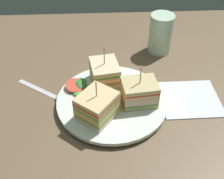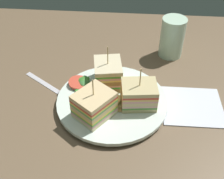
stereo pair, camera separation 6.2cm
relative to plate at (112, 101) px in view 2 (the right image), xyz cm
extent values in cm
cube|color=brown|center=(0.00, 0.00, -1.88)|extent=(125.20, 91.85, 1.80)
cylinder|color=white|center=(0.00, 0.00, -0.62)|extent=(15.57, 15.57, 0.73)
cylinder|color=white|center=(0.00, 0.00, 0.19)|extent=(25.11, 25.11, 0.89)
cube|color=beige|center=(1.44, -5.80, 1.15)|extent=(7.37, 8.42, 1.02)
cube|color=#B2844C|center=(0.84, -2.17, 1.15)|extent=(6.07, 1.29, 1.02)
cube|color=green|center=(1.44, -5.80, 1.93)|extent=(7.37, 8.42, 0.54)
cube|color=#F0A6A2|center=(1.44, -5.80, 2.47)|extent=(7.37, 8.42, 0.54)
cube|color=beige|center=(1.44, -5.80, 3.24)|extent=(7.37, 8.42, 1.02)
cube|color=#9E7242|center=(0.84, -2.17, 3.24)|extent=(6.07, 1.29, 1.02)
cube|color=#EEC864|center=(1.44, -5.80, 4.02)|extent=(7.37, 8.42, 0.54)
cube|color=pink|center=(1.44, -5.80, 4.56)|extent=(7.37, 8.42, 0.54)
cube|color=#469233|center=(1.44, -5.80, 5.09)|extent=(7.37, 8.42, 0.54)
cube|color=beige|center=(1.44, -5.80, 5.87)|extent=(7.37, 8.42, 1.02)
cylinder|color=tan|center=(1.44, -5.80, 8.62)|extent=(0.24, 0.24, 4.48)
cube|color=beige|center=(3.33, 4.96, 1.13)|extent=(9.78, 9.95, 0.99)
cube|color=#9E7242|center=(1.07, 2.06, 1.13)|extent=(5.25, 4.17, 0.99)
cube|color=pink|center=(3.33, 4.96, 1.86)|extent=(9.78, 9.95, 0.47)
cube|color=#60AE3E|center=(3.33, 4.96, 2.33)|extent=(9.78, 9.95, 0.47)
cube|color=yellow|center=(3.33, 4.96, 2.80)|extent=(9.78, 9.95, 0.47)
cube|color=#DFBB81|center=(3.33, 4.96, 3.53)|extent=(9.78, 9.95, 0.99)
cube|color=#B2844C|center=(1.07, 2.06, 3.53)|extent=(5.25, 4.17, 0.99)
cube|color=#55A44D|center=(3.33, 4.96, 4.26)|extent=(9.78, 9.95, 0.47)
cube|color=#FDD953|center=(3.33, 4.96, 4.73)|extent=(9.78, 9.95, 0.47)
cube|color=#DB3F30|center=(3.33, 4.96, 5.20)|extent=(9.78, 9.95, 0.47)
cube|color=beige|center=(3.33, 4.96, 5.93)|extent=(9.78, 9.95, 0.99)
cylinder|color=tan|center=(3.33, 4.96, 8.35)|extent=(0.24, 0.24, 3.84)
cube|color=#CFBD7F|center=(-5.92, 0.83, 1.12)|extent=(8.14, 6.82, 0.97)
cube|color=#9E7242|center=(-2.26, 1.25, 1.12)|extent=(0.96, 5.89, 0.97)
cube|color=#488733|center=(-5.92, 0.83, 1.85)|extent=(8.14, 6.82, 0.49)
cube|color=#E2A7A4|center=(-5.92, 0.83, 2.34)|extent=(8.14, 6.82, 0.49)
cube|color=#DDBD8A|center=(-5.92, 0.83, 3.07)|extent=(8.14, 6.82, 0.97)
cube|color=#9E7242|center=(-2.26, 1.25, 3.07)|extent=(0.96, 5.89, 0.97)
cube|color=pink|center=(-5.92, 0.83, 3.80)|extent=(8.14, 6.82, 0.49)
cube|color=#ECC065|center=(-5.92, 0.83, 4.29)|extent=(8.14, 6.82, 0.49)
cube|color=#D53E30|center=(-5.92, 0.83, 4.79)|extent=(8.14, 6.82, 0.49)
cube|color=#CFBB81|center=(-5.92, 0.83, 5.51)|extent=(8.14, 6.82, 0.97)
cylinder|color=tan|center=(-5.92, 0.83, 8.19)|extent=(0.24, 0.24, 4.39)
cylinder|color=#EFC771|center=(-1.90, 1.76, 0.94)|extent=(5.95, 5.95, 0.47)
cylinder|color=#E1CE78|center=(-0.80, 1.24, 1.36)|extent=(5.91, 5.95, 1.00)
cylinder|color=#E6C679|center=(0.09, 1.23, 1.96)|extent=(5.68, 5.64, 0.99)
ellipsoid|color=#3F7A3C|center=(7.13, -5.23, 1.26)|extent=(3.14, 4.57, 1.43)
ellipsoid|color=#499240|center=(9.56, -4.44, 1.06)|extent=(2.49, 3.42, 0.89)
ellipsoid|color=#3C802F|center=(7.30, -5.52, 1.32)|extent=(3.80, 3.75, 1.36)
ellipsoid|color=green|center=(7.88, -3.15, 1.05)|extent=(2.55, 4.29, 0.79)
ellipsoid|color=#5BAC41|center=(8.02, -5.66, 1.20)|extent=(4.47, 3.62, 1.33)
cylinder|color=#D54B36|center=(8.41, -4.44, 1.29)|extent=(4.80, 4.77, 1.16)
cube|color=silver|center=(17.84, -6.19, -0.86)|extent=(10.83, 8.00, 0.25)
ellipsoid|color=silver|center=(11.69, -1.94, -0.48)|extent=(4.00, 3.77, 1.00)
cube|color=silver|center=(-18.33, -0.88, -0.73)|extent=(13.72, 12.69, 0.50)
cylinder|color=silver|center=(-14.60, -21.61, 4.53)|extent=(6.54, 6.54, 11.03)
cylinder|color=white|center=(-14.60, -21.61, 0.61)|extent=(6.02, 6.02, 3.18)
camera|label=1|loc=(2.34, 46.34, 44.86)|focal=45.33mm
camera|label=2|loc=(-3.86, 46.24, 44.86)|focal=45.33mm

